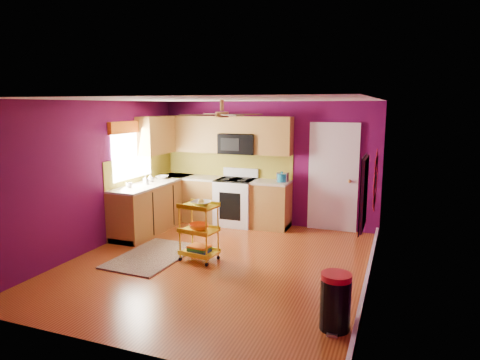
% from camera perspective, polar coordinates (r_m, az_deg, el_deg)
% --- Properties ---
extents(ground, '(5.00, 5.00, 0.00)m').
position_cam_1_polar(ground, '(6.75, -2.95, -11.07)').
color(ground, maroon).
rests_on(ground, ground).
extents(room_envelope, '(4.54, 5.04, 2.52)m').
position_cam_1_polar(room_envelope, '(6.34, -2.86, 2.80)').
color(room_envelope, '#550941').
rests_on(room_envelope, ground).
extents(lower_cabinets, '(2.81, 2.31, 0.94)m').
position_cam_1_polar(lower_cabinets, '(8.75, -6.27, -3.23)').
color(lower_cabinets, brown).
rests_on(lower_cabinets, ground).
extents(electric_range, '(0.76, 0.66, 1.13)m').
position_cam_1_polar(electric_range, '(8.74, -0.55, -2.86)').
color(electric_range, white).
rests_on(electric_range, ground).
extents(upper_cabinetry, '(2.80, 2.30, 1.26)m').
position_cam_1_polar(upper_cabinetry, '(8.82, -4.78, 5.87)').
color(upper_cabinetry, brown).
rests_on(upper_cabinetry, ground).
extents(left_window, '(0.08, 1.35, 1.08)m').
position_cam_1_polar(left_window, '(8.35, -14.21, 4.95)').
color(left_window, white).
rests_on(left_window, ground).
extents(panel_door, '(0.95, 0.11, 2.15)m').
position_cam_1_polar(panel_door, '(8.44, 12.31, 0.19)').
color(panel_door, white).
rests_on(panel_door, ground).
extents(right_wall_art, '(0.04, 2.74, 1.04)m').
position_cam_1_polar(right_wall_art, '(5.52, 17.08, -0.68)').
color(right_wall_art, black).
rests_on(right_wall_art, ground).
extents(ceiling_fan, '(1.01, 1.01, 0.26)m').
position_cam_1_polar(ceiling_fan, '(6.49, -2.41, 8.79)').
color(ceiling_fan, '#BF8C3F').
rests_on(ceiling_fan, ground).
extents(shag_rug, '(1.02, 1.60, 0.02)m').
position_cam_1_polar(shag_rug, '(7.18, -11.56, -9.87)').
color(shag_rug, black).
rests_on(shag_rug, ground).
extents(rolling_cart, '(0.60, 0.47, 1.00)m').
position_cam_1_polar(rolling_cart, '(6.75, -5.44, -6.50)').
color(rolling_cart, yellow).
rests_on(rolling_cart, ground).
extents(trash_can, '(0.35, 0.38, 0.64)m').
position_cam_1_polar(trash_can, '(4.93, 12.60, -15.54)').
color(trash_can, black).
rests_on(trash_can, ground).
extents(teal_kettle, '(0.18, 0.18, 0.21)m').
position_cam_1_polar(teal_kettle, '(8.38, 5.60, 0.30)').
color(teal_kettle, '#126788').
rests_on(teal_kettle, lower_cabinets).
extents(toaster, '(0.22, 0.15, 0.18)m').
position_cam_1_polar(toaster, '(8.43, 5.70, 0.40)').
color(toaster, beige).
rests_on(toaster, lower_cabinets).
extents(soap_bottle_a, '(0.08, 0.08, 0.17)m').
position_cam_1_polar(soap_bottle_a, '(8.27, -12.46, 0.01)').
color(soap_bottle_a, '#EA3F72').
rests_on(soap_bottle_a, lower_cabinets).
extents(soap_bottle_b, '(0.12, 0.12, 0.15)m').
position_cam_1_polar(soap_bottle_b, '(8.55, -11.86, 0.29)').
color(soap_bottle_b, white).
rests_on(soap_bottle_b, lower_cabinets).
extents(counter_dish, '(0.25, 0.25, 0.06)m').
position_cam_1_polar(counter_dish, '(8.87, -10.34, 0.37)').
color(counter_dish, white).
rests_on(counter_dish, lower_cabinets).
extents(counter_cup, '(0.11, 0.11, 0.09)m').
position_cam_1_polar(counter_cup, '(8.04, -14.55, -0.66)').
color(counter_cup, white).
rests_on(counter_cup, lower_cabinets).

